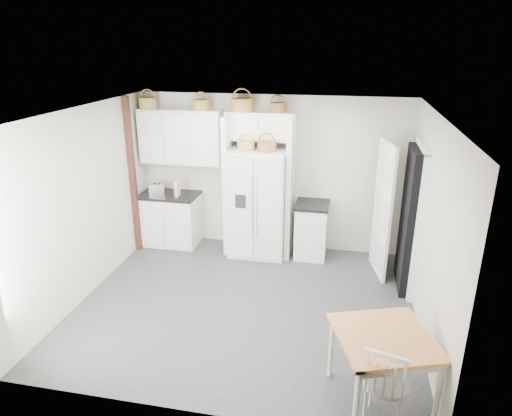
# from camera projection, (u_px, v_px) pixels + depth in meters

# --- Properties ---
(floor) EXTENTS (4.50, 4.50, 0.00)m
(floor) POSITION_uv_depth(u_px,v_px,m) (246.00, 304.00, 6.27)
(floor) COLOR black
(floor) RESTS_ON ground
(ceiling) EXTENTS (4.50, 4.50, 0.00)m
(ceiling) POSITION_uv_depth(u_px,v_px,m) (244.00, 113.00, 5.37)
(ceiling) COLOR white
(ceiling) RESTS_ON wall_back
(wall_back) EXTENTS (4.50, 0.00, 4.50)m
(wall_back) POSITION_uv_depth(u_px,v_px,m) (271.00, 174.00, 7.66)
(wall_back) COLOR beige
(wall_back) RESTS_ON floor
(wall_left) EXTENTS (0.00, 4.00, 4.00)m
(wall_left) POSITION_uv_depth(u_px,v_px,m) (85.00, 204.00, 6.24)
(wall_left) COLOR beige
(wall_left) RESTS_ON floor
(wall_right) EXTENTS (0.00, 4.00, 4.00)m
(wall_right) POSITION_uv_depth(u_px,v_px,m) (430.00, 229.00, 5.40)
(wall_right) COLOR beige
(wall_right) RESTS_ON floor
(refrigerator) EXTENTS (0.92, 0.74, 1.78)m
(refrigerator) POSITION_uv_depth(u_px,v_px,m) (259.00, 203.00, 7.51)
(refrigerator) COLOR silver
(refrigerator) RESTS_ON floor
(base_cab_left) EXTENTS (0.95, 0.60, 0.88)m
(base_cab_left) POSITION_uv_depth(u_px,v_px,m) (171.00, 220.00, 8.00)
(base_cab_left) COLOR silver
(base_cab_left) RESTS_ON floor
(base_cab_right) EXTENTS (0.50, 0.60, 0.88)m
(base_cab_right) POSITION_uv_depth(u_px,v_px,m) (311.00, 231.00, 7.54)
(base_cab_right) COLOR silver
(base_cab_right) RESTS_ON floor
(dining_table) EXTENTS (1.15, 1.15, 0.75)m
(dining_table) POSITION_uv_depth(u_px,v_px,m) (381.00, 368.00, 4.49)
(dining_table) COLOR #A66129
(dining_table) RESTS_ON floor
(windsor_chair) EXTENTS (0.51, 0.48, 0.88)m
(windsor_chair) POSITION_uv_depth(u_px,v_px,m) (387.00, 384.00, 4.18)
(windsor_chair) COLOR silver
(windsor_chair) RESTS_ON floor
(counter_left) EXTENTS (0.99, 0.64, 0.04)m
(counter_left) POSITION_uv_depth(u_px,v_px,m) (169.00, 195.00, 7.84)
(counter_left) COLOR black
(counter_left) RESTS_ON base_cab_left
(counter_right) EXTENTS (0.54, 0.64, 0.04)m
(counter_right) POSITION_uv_depth(u_px,v_px,m) (312.00, 205.00, 7.38)
(counter_right) COLOR black
(counter_right) RESTS_ON base_cab_right
(toaster) EXTENTS (0.29, 0.22, 0.18)m
(toaster) POSITION_uv_depth(u_px,v_px,m) (157.00, 189.00, 7.82)
(toaster) COLOR silver
(toaster) RESTS_ON counter_left
(cookbook_red) EXTENTS (0.06, 0.15, 0.22)m
(cookbook_red) POSITION_uv_depth(u_px,v_px,m) (176.00, 190.00, 7.70)
(cookbook_red) COLOR #AD4128
(cookbook_red) RESTS_ON counter_left
(cookbook_cream) EXTENTS (0.05, 0.18, 0.26)m
(cookbook_cream) POSITION_uv_depth(u_px,v_px,m) (178.00, 189.00, 7.68)
(cookbook_cream) COLOR beige
(cookbook_cream) RESTS_ON counter_left
(basket_upper_a) EXTENTS (0.30, 0.30, 0.17)m
(basket_upper_a) POSITION_uv_depth(u_px,v_px,m) (148.00, 103.00, 7.49)
(basket_upper_a) COLOR olive
(basket_upper_a) RESTS_ON upper_cabinet
(basket_upper_c) EXTENTS (0.28, 0.28, 0.16)m
(basket_upper_c) POSITION_uv_depth(u_px,v_px,m) (201.00, 105.00, 7.32)
(basket_upper_c) COLOR olive
(basket_upper_c) RESTS_ON upper_cabinet
(basket_bridge_a) EXTENTS (0.35, 0.35, 0.20)m
(basket_bridge_a) POSITION_uv_depth(u_px,v_px,m) (242.00, 105.00, 7.19)
(basket_bridge_a) COLOR olive
(basket_bridge_a) RESTS_ON bridge_cabinet
(basket_bridge_b) EXTENTS (0.26, 0.26, 0.15)m
(basket_bridge_b) POSITION_uv_depth(u_px,v_px,m) (278.00, 107.00, 7.09)
(basket_bridge_b) COLOR brown
(basket_bridge_b) RESTS_ON bridge_cabinet
(basket_fridge_a) EXTENTS (0.27, 0.27, 0.14)m
(basket_fridge_a) POSITION_uv_depth(u_px,v_px,m) (246.00, 146.00, 7.12)
(basket_fridge_a) COLOR olive
(basket_fridge_a) RESTS_ON refrigerator
(basket_fridge_b) EXTENTS (0.29, 0.29, 0.16)m
(basket_fridge_b) POSITION_uv_depth(u_px,v_px,m) (267.00, 146.00, 7.05)
(basket_fridge_b) COLOR brown
(basket_fridge_b) RESTS_ON refrigerator
(upper_cabinet) EXTENTS (1.40, 0.34, 0.90)m
(upper_cabinet) POSITION_uv_depth(u_px,v_px,m) (181.00, 137.00, 7.58)
(upper_cabinet) COLOR silver
(upper_cabinet) RESTS_ON wall_back
(bridge_cabinet) EXTENTS (1.12, 0.34, 0.45)m
(bridge_cabinet) POSITION_uv_depth(u_px,v_px,m) (261.00, 126.00, 7.24)
(bridge_cabinet) COLOR silver
(bridge_cabinet) RESTS_ON wall_back
(fridge_panel_left) EXTENTS (0.08, 0.60, 2.30)m
(fridge_panel_left) POSITION_uv_depth(u_px,v_px,m) (229.00, 185.00, 7.56)
(fridge_panel_left) COLOR silver
(fridge_panel_left) RESTS_ON floor
(fridge_panel_right) EXTENTS (0.08, 0.60, 2.30)m
(fridge_panel_right) POSITION_uv_depth(u_px,v_px,m) (290.00, 189.00, 7.37)
(fridge_panel_right) COLOR silver
(fridge_panel_right) RESTS_ON floor
(trim_post) EXTENTS (0.09, 0.09, 2.60)m
(trim_post) POSITION_uv_depth(u_px,v_px,m) (133.00, 177.00, 7.47)
(trim_post) COLOR #472218
(trim_post) RESTS_ON floor
(doorway_void) EXTENTS (0.18, 0.85, 2.05)m
(doorway_void) POSITION_uv_depth(u_px,v_px,m) (410.00, 220.00, 6.43)
(doorway_void) COLOR black
(doorway_void) RESTS_ON floor
(door_slab) EXTENTS (0.21, 0.79, 2.05)m
(door_slab) POSITION_uv_depth(u_px,v_px,m) (382.00, 210.00, 6.80)
(door_slab) COLOR white
(door_slab) RESTS_ON floor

